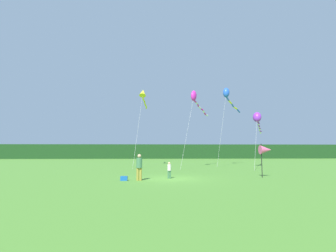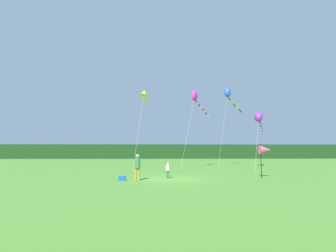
{
  "view_description": "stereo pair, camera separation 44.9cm",
  "coord_description": "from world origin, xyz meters",
  "px_view_note": "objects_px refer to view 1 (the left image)",
  "views": [
    {
      "loc": [
        -1.13,
        -18.44,
        2.08
      ],
      "look_at": [
        0.0,
        6.0,
        4.51
      ],
      "focal_mm": 26.31,
      "sensor_mm": 36.0,
      "label": 1
    },
    {
      "loc": [
        -0.68,
        -18.46,
        2.08
      ],
      "look_at": [
        0.0,
        6.0,
        4.51
      ],
      "focal_mm": 26.31,
      "sensor_mm": 36.0,
      "label": 2
    }
  ],
  "objects_px": {
    "kite_yellow": "(143,95)",
    "kite_magenta": "(195,99)",
    "cooler_box": "(124,178)",
    "person_child": "(169,169)",
    "kite_purple": "(257,119)",
    "person_adult": "(139,166)",
    "kite_blue": "(227,95)",
    "banner_flag_pole": "(266,150)"
  },
  "relations": [
    {
      "from": "kite_magenta",
      "to": "kite_blue",
      "type": "bearing_deg",
      "value": 29.5
    },
    {
      "from": "person_adult",
      "to": "banner_flag_pole",
      "type": "bearing_deg",
      "value": 8.1
    },
    {
      "from": "kite_yellow",
      "to": "banner_flag_pole",
      "type": "bearing_deg",
      "value": -54.34
    },
    {
      "from": "person_adult",
      "to": "cooler_box",
      "type": "relative_size",
      "value": 3.81
    },
    {
      "from": "kite_blue",
      "to": "person_child",
      "type": "bearing_deg",
      "value": -121.66
    },
    {
      "from": "kite_blue",
      "to": "cooler_box",
      "type": "bearing_deg",
      "value": -127.89
    },
    {
      "from": "person_child",
      "to": "cooler_box",
      "type": "height_order",
      "value": "person_child"
    },
    {
      "from": "cooler_box",
      "to": "kite_magenta",
      "type": "height_order",
      "value": "kite_magenta"
    },
    {
      "from": "person_adult",
      "to": "kite_purple",
      "type": "relative_size",
      "value": 0.2
    },
    {
      "from": "kite_blue",
      "to": "kite_magenta",
      "type": "relative_size",
      "value": 1.11
    },
    {
      "from": "person_child",
      "to": "kite_purple",
      "type": "distance_m",
      "value": 16.83
    },
    {
      "from": "person_child",
      "to": "cooler_box",
      "type": "distance_m",
      "value": 3.44
    },
    {
      "from": "kite_magenta",
      "to": "kite_yellow",
      "type": "bearing_deg",
      "value": 154.63
    },
    {
      "from": "person_adult",
      "to": "kite_yellow",
      "type": "relative_size",
      "value": 0.17
    },
    {
      "from": "cooler_box",
      "to": "kite_purple",
      "type": "relative_size",
      "value": 0.05
    },
    {
      "from": "person_adult",
      "to": "banner_flag_pole",
      "type": "relative_size",
      "value": 0.7
    },
    {
      "from": "person_adult",
      "to": "kite_blue",
      "type": "height_order",
      "value": "kite_blue"
    },
    {
      "from": "person_adult",
      "to": "kite_magenta",
      "type": "xyz_separation_m",
      "value": [
        5.99,
        12.58,
        7.5
      ]
    },
    {
      "from": "kite_purple",
      "to": "banner_flag_pole",
      "type": "bearing_deg",
      "value": -110.3
    },
    {
      "from": "person_child",
      "to": "kite_magenta",
      "type": "height_order",
      "value": "kite_magenta"
    },
    {
      "from": "kite_blue",
      "to": "kite_magenta",
      "type": "bearing_deg",
      "value": -150.5
    },
    {
      "from": "cooler_box",
      "to": "banner_flag_pole",
      "type": "xyz_separation_m",
      "value": [
        10.69,
        1.36,
        1.96
      ]
    },
    {
      "from": "kite_yellow",
      "to": "kite_purple",
      "type": "distance_m",
      "value": 15.2
    },
    {
      "from": "person_adult",
      "to": "person_child",
      "type": "bearing_deg",
      "value": 28.67
    },
    {
      "from": "cooler_box",
      "to": "kite_purple",
      "type": "xyz_separation_m",
      "value": [
        14.71,
        12.24,
        5.82
      ]
    },
    {
      "from": "banner_flag_pole",
      "to": "kite_magenta",
      "type": "xyz_separation_m",
      "value": [
        -3.65,
        11.21,
        6.41
      ]
    },
    {
      "from": "kite_blue",
      "to": "banner_flag_pole",
      "type": "bearing_deg",
      "value": -95.11
    },
    {
      "from": "banner_flag_pole",
      "to": "kite_purple",
      "type": "relative_size",
      "value": 0.28
    },
    {
      "from": "cooler_box",
      "to": "kite_magenta",
      "type": "relative_size",
      "value": 0.05
    },
    {
      "from": "kite_yellow",
      "to": "kite_magenta",
      "type": "relative_size",
      "value": 1.1
    },
    {
      "from": "person_adult",
      "to": "person_child",
      "type": "xyz_separation_m",
      "value": [
        2.15,
        1.18,
        -0.34
      ]
    },
    {
      "from": "kite_magenta",
      "to": "person_adult",
      "type": "bearing_deg",
      "value": -115.47
    },
    {
      "from": "kite_blue",
      "to": "kite_yellow",
      "type": "xyz_separation_m",
      "value": [
        -11.56,
        0.38,
        0.0
      ]
    },
    {
      "from": "cooler_box",
      "to": "kite_magenta",
      "type": "xyz_separation_m",
      "value": [
        7.04,
        12.57,
        8.37
      ]
    },
    {
      "from": "person_adult",
      "to": "kite_magenta",
      "type": "relative_size",
      "value": 0.19
    },
    {
      "from": "banner_flag_pole",
      "to": "kite_yellow",
      "type": "relative_size",
      "value": 0.25
    },
    {
      "from": "kite_yellow",
      "to": "kite_magenta",
      "type": "height_order",
      "value": "kite_yellow"
    },
    {
      "from": "kite_purple",
      "to": "kite_magenta",
      "type": "relative_size",
      "value": 0.96
    },
    {
      "from": "person_child",
      "to": "banner_flag_pole",
      "type": "height_order",
      "value": "banner_flag_pole"
    },
    {
      "from": "banner_flag_pole",
      "to": "kite_blue",
      "type": "bearing_deg",
      "value": 84.89
    },
    {
      "from": "kite_purple",
      "to": "kite_blue",
      "type": "bearing_deg",
      "value": 131.83
    },
    {
      "from": "cooler_box",
      "to": "kite_blue",
      "type": "distance_m",
      "value": 21.63
    }
  ]
}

